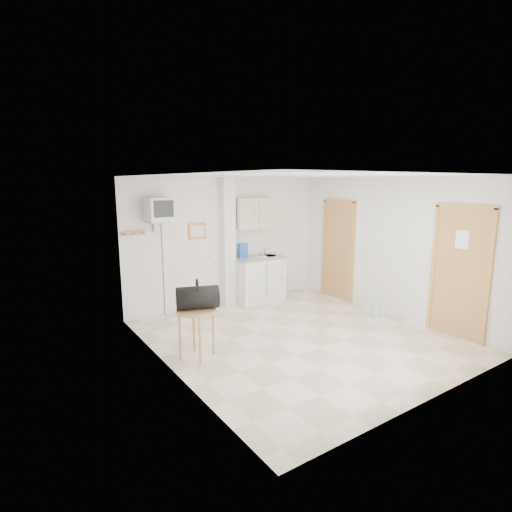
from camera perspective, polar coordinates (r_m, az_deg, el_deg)
ground at (r=6.47m, az=6.13°, el=-11.39°), size 4.50×4.50×0.00m
room_envelope at (r=6.29m, az=7.56°, el=2.48°), size 4.24×4.54×2.55m
kitchenette at (r=8.11m, az=0.25°, el=-0.88°), size 1.03×0.58×2.10m
crt_television at (r=7.05m, az=-13.65°, el=6.39°), size 0.44×0.45×2.15m
round_table at (r=5.61m, az=-8.51°, el=-8.64°), size 0.55×0.55×0.69m
duffel_bag at (r=5.56m, az=-8.36°, el=-5.87°), size 0.65×0.49×0.43m
water_bottle at (r=7.49m, az=16.82°, el=-7.40°), size 0.12×0.12×0.36m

